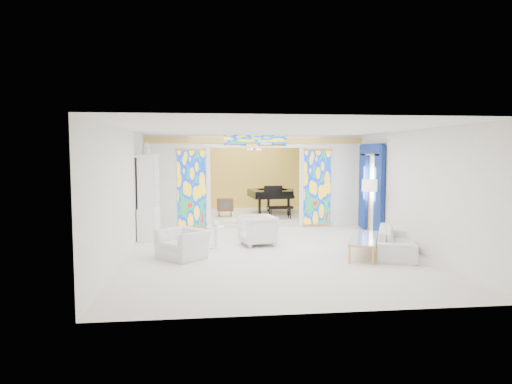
{
  "coord_description": "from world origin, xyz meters",
  "views": [
    {
      "loc": [
        -1.66,
        -12.61,
        2.45
      ],
      "look_at": [
        -0.18,
        0.2,
        1.32
      ],
      "focal_mm": 32.0,
      "sensor_mm": 36.0,
      "label": 1
    }
  ],
  "objects": [
    {
      "name": "wall_front",
      "position": [
        0.0,
        -6.0,
        1.5
      ],
      "size": [
        7.0,
        0.02,
        3.0
      ],
      "primitive_type": "cube",
      "color": "white",
      "rests_on": "floor"
    },
    {
      "name": "wall_left",
      "position": [
        -3.5,
        0.0,
        1.5
      ],
      "size": [
        0.02,
        12.0,
        3.0
      ],
      "primitive_type": "cube",
      "color": "white",
      "rests_on": "floor"
    },
    {
      "name": "coffee_table",
      "position": [
        2.12,
        -2.29,
        0.4
      ],
      "size": [
        1.34,
        2.04,
        0.44
      ],
      "rotation": [
        0.0,
        0.0,
        -0.41
      ],
      "color": "silver",
      "rests_on": "floor"
    },
    {
      "name": "wall_right",
      "position": [
        3.5,
        0.0,
        1.5
      ],
      "size": [
        0.02,
        12.0,
        3.0
      ],
      "primitive_type": "cube",
      "color": "white",
      "rests_on": "floor"
    },
    {
      "name": "chandelier",
      "position": [
        0.2,
        4.0,
        2.55
      ],
      "size": [
        0.48,
        0.48,
        0.3
      ],
      "primitive_type": "cylinder",
      "color": "#C28B43",
      "rests_on": "ceiling"
    },
    {
      "name": "wall_back",
      "position": [
        0.0,
        6.0,
        1.5
      ],
      "size": [
        7.0,
        0.02,
        3.0
      ],
      "primitive_type": "cube",
      "color": "white",
      "rests_on": "floor"
    },
    {
      "name": "ceiling",
      "position": [
        0.0,
        0.0,
        3.0
      ],
      "size": [
        7.0,
        12.0,
        0.02
      ],
      "primitive_type": "cube",
      "color": "white",
      "rests_on": "wall_back"
    },
    {
      "name": "stained_glass_right",
      "position": [
        2.03,
        1.89,
        1.3
      ],
      "size": [
        0.9,
        0.04,
        2.4
      ],
      "primitive_type": "cube",
      "color": "gold",
      "rests_on": "partition_wall"
    },
    {
      "name": "stained_glass_left",
      "position": [
        -2.03,
        1.89,
        1.3
      ],
      "size": [
        0.9,
        0.04,
        2.4
      ],
      "primitive_type": "cube",
      "color": "gold",
      "rests_on": "partition_wall"
    },
    {
      "name": "armchair_right",
      "position": [
        -0.26,
        -0.79,
        0.4
      ],
      "size": [
        1.03,
        1.01,
        0.79
      ],
      "primitive_type": "imported",
      "rotation": [
        0.0,
        0.0,
        -1.36
      ],
      "color": "silver",
      "rests_on": "floor"
    },
    {
      "name": "alcove_platform",
      "position": [
        0.0,
        4.1,
        0.09
      ],
      "size": [
        6.8,
        3.8,
        0.18
      ],
      "primitive_type": "cube",
      "color": "white",
      "rests_on": "floor"
    },
    {
      "name": "china_cabinet",
      "position": [
        -3.22,
        0.6,
        1.17
      ],
      "size": [
        0.56,
        1.46,
        2.72
      ],
      "color": "white",
      "rests_on": "floor"
    },
    {
      "name": "side_table",
      "position": [
        -1.36,
        -1.09,
        0.37
      ],
      "size": [
        0.56,
        0.56,
        0.57
      ],
      "rotation": [
        0.0,
        0.0,
        -0.28
      ],
      "color": "white",
      "rests_on": "floor"
    },
    {
      "name": "floor",
      "position": [
        0.0,
        0.0,
        0.0
      ],
      "size": [
        12.0,
        12.0,
        0.0
      ],
      "primitive_type": "plane",
      "color": "white",
      "rests_on": "ground"
    },
    {
      "name": "grand_piano",
      "position": [
        0.9,
        4.16,
        0.9
      ],
      "size": [
        1.79,
        2.79,
        1.07
      ],
      "rotation": [
        0.0,
        0.0,
        0.1
      ],
      "color": "black",
      "rests_on": "alcove_platform"
    },
    {
      "name": "gold_curtain_back",
      "position": [
        0.0,
        5.88,
        1.5
      ],
      "size": [
        6.7,
        0.1,
        2.9
      ],
      "primitive_type": "cube",
      "color": "gold",
      "rests_on": "wall_back"
    },
    {
      "name": "partition_wall",
      "position": [
        0.0,
        2.0,
        1.65
      ],
      "size": [
        7.0,
        0.22,
        3.0
      ],
      "color": "white",
      "rests_on": "floor"
    },
    {
      "name": "floor_lamp",
      "position": [
        2.94,
        -0.39,
        1.44
      ],
      "size": [
        0.5,
        0.5,
        1.69
      ],
      "rotation": [
        0.0,
        0.0,
        0.23
      ],
      "color": "#C28B43",
      "rests_on": "floor"
    },
    {
      "name": "sofa",
      "position": [
        2.95,
        -2.29,
        0.32
      ],
      "size": [
        1.66,
        2.35,
        0.64
      ],
      "primitive_type": "imported",
      "rotation": [
        0.0,
        0.0,
        1.16
      ],
      "color": "white",
      "rests_on": "floor"
    },
    {
      "name": "stained_glass_transom",
      "position": [
        0.0,
        1.89,
        2.82
      ],
      "size": [
        2.0,
        0.04,
        0.34
      ],
      "primitive_type": "cube",
      "color": "gold",
      "rests_on": "partition_wall"
    },
    {
      "name": "armchair_left",
      "position": [
        -2.15,
        -2.1,
        0.33
      ],
      "size": [
        1.36,
        1.36,
        0.67
      ],
      "primitive_type": "imported",
      "rotation": [
        0.0,
        0.0,
        -0.81
      ],
      "color": "white",
      "rests_on": "floor"
    },
    {
      "name": "blue_drapes",
      "position": [
        3.4,
        0.7,
        1.58
      ],
      "size": [
        0.14,
        1.85,
        2.65
      ],
      "color": "navy",
      "rests_on": "wall_right"
    },
    {
      "name": "vase",
      "position": [
        -1.36,
        -1.09,
        0.67
      ],
      "size": [
        0.2,
        0.2,
        0.2
      ],
      "primitive_type": "imported",
      "rotation": [
        0.0,
        0.0,
        -0.04
      ],
      "color": "white",
      "rests_on": "side_table"
    },
    {
      "name": "tv_console",
      "position": [
        -0.91,
        3.43,
        0.59
      ],
      "size": [
        0.57,
        0.41,
        0.64
      ],
      "rotation": [
        0.0,
        0.0,
        0.06
      ],
      "color": "brown",
      "rests_on": "alcove_platform"
    }
  ]
}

